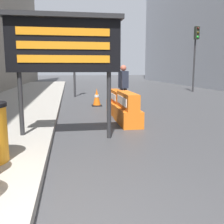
{
  "coord_description": "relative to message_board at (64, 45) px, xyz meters",
  "views": [
    {
      "loc": [
        0.41,
        -2.12,
        1.63
      ],
      "look_at": [
        1.79,
        6.3,
        0.2
      ],
      "focal_mm": 42.0,
      "sensor_mm": 36.0,
      "label": 1
    }
  ],
  "objects": [
    {
      "name": "message_board",
      "position": [
        0.0,
        0.0,
        0.0
      ],
      "size": [
        2.57,
        0.36,
        2.78
      ],
      "color": "#28282B",
      "rests_on": "ground_plane"
    },
    {
      "name": "jersey_barrier_orange_near",
      "position": [
        1.76,
        1.51,
        -1.72
      ],
      "size": [
        0.56,
        1.61,
        0.93
      ],
      "color": "orange",
      "rests_on": "ground_plane"
    },
    {
      "name": "jersey_barrier_orange_far",
      "position": [
        1.76,
        3.3,
        -1.75
      ],
      "size": [
        0.51,
        1.64,
        0.85
      ],
      "color": "orange",
      "rests_on": "ground_plane"
    },
    {
      "name": "traffic_cone_near",
      "position": [
        1.25,
        5.35,
        -1.75
      ],
      "size": [
        0.43,
        0.43,
        0.76
      ],
      "color": "black",
      "rests_on": "ground_plane"
    },
    {
      "name": "traffic_light_near_curb",
      "position": [
        0.39,
        9.12,
        0.68
      ],
      "size": [
        0.28,
        0.44,
        3.87
      ],
      "color": "#2D2D30",
      "rests_on": "ground_plane"
    },
    {
      "name": "traffic_light_far_side",
      "position": [
        8.66,
        11.18,
        1.04
      ],
      "size": [
        0.28,
        0.44,
        4.39
      ],
      "color": "#2D2D30",
      "rests_on": "ground_plane"
    },
    {
      "name": "pedestrian_worker",
      "position": [
        2.22,
        4.32,
        -1.09
      ],
      "size": [
        0.34,
        0.49,
        1.75
      ],
      "rotation": [
        0.0,
        0.0,
        1.71
      ],
      "color": "#333338",
      "rests_on": "ground_plane"
    }
  ]
}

